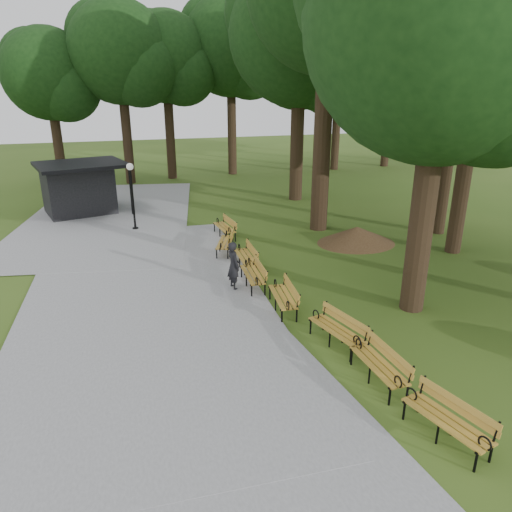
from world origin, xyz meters
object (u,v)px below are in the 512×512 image
object	(u,v)px
dirt_mound	(356,235)
bench_5	(245,257)
kiosk	(78,188)
bench_7	(224,228)
bench_0	(447,421)
lawn_tree_1	(481,59)
bench_3	(283,297)
lawn_tree_4	(300,34)
lamp_post	(131,182)
bench_2	(337,330)
bench_4	(253,275)
bench_6	(225,242)
bench_1	(379,365)
lawn_tree_0	(447,20)
person	(234,266)
lawn_tree_5	(460,68)

from	to	relation	value
dirt_mound	bench_5	bearing A→B (deg)	-165.12
kiosk	bench_7	size ratio (longest dim) A/B	2.25
bench_0	lawn_tree_1	distance (m)	13.66
bench_0	bench_3	world-z (taller)	same
lawn_tree_4	bench_3	bearing A→B (deg)	-112.62
lamp_post	bench_2	world-z (taller)	lamp_post
lamp_post	bench_4	bearing A→B (deg)	-66.80
lawn_tree_1	lamp_post	bearing A→B (deg)	150.62
bench_2	bench_5	distance (m)	6.13
dirt_mound	bench_4	size ratio (longest dim) A/B	1.51
bench_3	lawn_tree_4	xyz separation A→B (m)	(5.70, 13.69, 8.54)
lamp_post	bench_0	bearing A→B (deg)	-73.01
bench_4	lawn_tree_4	bearing A→B (deg)	156.14
lamp_post	dirt_mound	xyz separation A→B (m)	(9.04, -4.82, -1.88)
bench_6	bench_3	bearing A→B (deg)	26.00
bench_2	kiosk	bearing A→B (deg)	-170.75
lamp_post	bench_7	bearing A→B (deg)	-31.53
kiosk	bench_1	size ratio (longest dim) A/B	2.25
bench_4	bench_5	bearing A→B (deg)	176.04
lawn_tree_0	person	bearing A→B (deg)	148.28
person	lamp_post	world-z (taller)	lamp_post
kiosk	bench_1	bearing A→B (deg)	-82.73
kiosk	lawn_tree_1	distance (m)	19.43
bench_7	lawn_tree_1	distance (m)	11.89
kiosk	bench_4	bearing A→B (deg)	-77.95
bench_0	lawn_tree_1	xyz separation A→B (m)	(7.38, 9.21, 6.88)
lawn_tree_0	bench_1	bearing A→B (deg)	-133.84
dirt_mound	bench_6	world-z (taller)	bench_6
kiosk	lawn_tree_4	bearing A→B (deg)	-15.96
person	lawn_tree_1	world-z (taller)	lawn_tree_1
bench_6	lawn_tree_1	size ratio (longest dim) A/B	0.18
bench_3	bench_4	size ratio (longest dim) A/B	1.00
bench_6	bench_5	bearing A→B (deg)	31.45
bench_1	lawn_tree_1	size ratio (longest dim) A/B	0.18
bench_2	bench_7	world-z (taller)	same
dirt_mound	bench_6	size ratio (longest dim) A/B	1.51
dirt_mound	bench_1	distance (m)	10.25
kiosk	dirt_mound	xyz separation A→B (m)	(11.64, -8.80, -0.97)
bench_0	bench_5	xyz separation A→B (m)	(-1.26, 9.90, 0.00)
kiosk	bench_2	world-z (taller)	kiosk
bench_2	lawn_tree_1	xyz separation A→B (m)	(7.84, 5.38, 6.88)
bench_6	bench_7	size ratio (longest dim) A/B	1.00
person	bench_7	xyz separation A→B (m)	(0.99, 5.66, -0.39)
person	bench_6	size ratio (longest dim) A/B	0.87
bench_0	lawn_tree_5	size ratio (longest dim) A/B	0.19
person	bench_4	xyz separation A→B (m)	(0.65, -0.04, -0.39)
bench_6	lawn_tree_0	bearing A→B (deg)	54.18
bench_4	lawn_tree_4	distance (m)	15.74
dirt_mound	lawn_tree_1	size ratio (longest dim) A/B	0.27
bench_0	bench_6	bearing A→B (deg)	173.08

